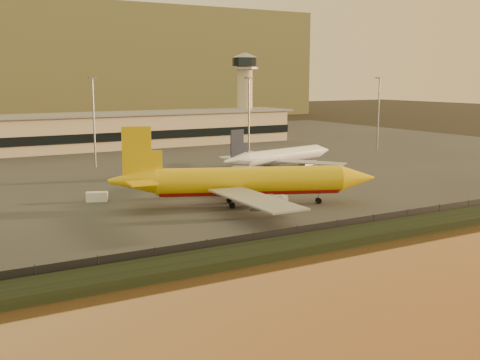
% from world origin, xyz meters
% --- Properties ---
extents(ground, '(900.00, 900.00, 0.00)m').
position_xyz_m(ground, '(0.00, 0.00, 0.00)').
color(ground, black).
rests_on(ground, ground).
extents(embankment, '(320.00, 7.00, 1.40)m').
position_xyz_m(embankment, '(0.00, -17.00, 0.70)').
color(embankment, black).
rests_on(embankment, ground).
extents(tarmac, '(320.00, 220.00, 0.20)m').
position_xyz_m(tarmac, '(0.00, 95.00, 0.10)').
color(tarmac, '#2D2D2D').
rests_on(tarmac, ground).
extents(perimeter_fence, '(300.00, 0.05, 2.20)m').
position_xyz_m(perimeter_fence, '(0.00, -13.00, 1.30)').
color(perimeter_fence, black).
rests_on(perimeter_fence, tarmac).
extents(terminal_building, '(202.00, 25.00, 12.60)m').
position_xyz_m(terminal_building, '(-14.52, 125.55, 6.25)').
color(terminal_building, tan).
rests_on(terminal_building, tarmac).
extents(control_tower, '(11.20, 11.20, 35.50)m').
position_xyz_m(control_tower, '(70.00, 131.00, 21.66)').
color(control_tower, tan).
rests_on(control_tower, tarmac).
extents(apron_light_masts, '(152.20, 12.20, 25.40)m').
position_xyz_m(apron_light_masts, '(15.00, 75.00, 15.70)').
color(apron_light_masts, slate).
rests_on(apron_light_masts, tarmac).
extents(dhl_cargo_jet, '(51.23, 48.51, 16.04)m').
position_xyz_m(dhl_cargo_jet, '(0.24, 13.62, 4.99)').
color(dhl_cargo_jet, '#E3B10B').
rests_on(dhl_cargo_jet, tarmac).
extents(white_narrowbody_jet, '(41.62, 39.95, 12.04)m').
position_xyz_m(white_narrowbody_jet, '(33.37, 49.80, 3.79)').
color(white_narrowbody_jet, white).
rests_on(white_narrowbody_jet, tarmac).
extents(gse_vehicle_yellow, '(3.99, 2.64, 1.65)m').
position_xyz_m(gse_vehicle_yellow, '(0.52, 29.52, 1.03)').
color(gse_vehicle_yellow, '#E3B10B').
rests_on(gse_vehicle_yellow, tarmac).
extents(gse_vehicle_white, '(4.78, 3.46, 1.96)m').
position_xyz_m(gse_vehicle_white, '(-24.22, 32.41, 1.18)').
color(gse_vehicle_white, white).
rests_on(gse_vehicle_white, tarmac).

